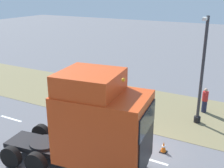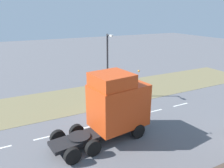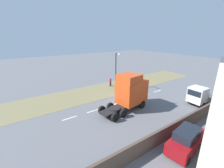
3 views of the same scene
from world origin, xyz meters
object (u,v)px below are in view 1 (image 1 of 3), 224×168
(lorry_cab, at_px, (97,124))
(lamp_post, at_px, (201,78))
(traffic_cone_lead, at_px, (164,147))
(pedestrian, at_px, (205,101))

(lorry_cab, distance_m, lamp_post, 7.72)
(lorry_cab, relative_size, lamp_post, 1.10)
(lamp_post, relative_size, traffic_cone_lead, 11.30)
(pedestrian, relative_size, traffic_cone_lead, 2.95)
(lamp_post, xyz_separation_m, pedestrian, (-1.86, 0.04, -2.09))
(lorry_cab, xyz_separation_m, traffic_cone_lead, (-2.95, 2.13, -2.09))
(lamp_post, bearing_deg, traffic_cone_lead, -9.98)
(traffic_cone_lead, bearing_deg, pedestrian, 172.63)
(pedestrian, distance_m, traffic_cone_lead, 6.14)
(lorry_cab, distance_m, pedestrian, 9.59)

